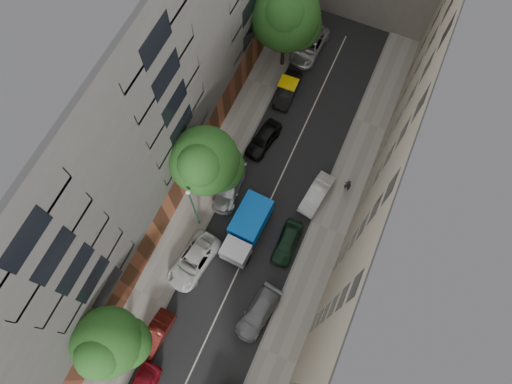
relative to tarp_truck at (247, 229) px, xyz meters
The scene contains 21 objects.
ground 3.53m from the tarp_truck, 79.26° to the left, with size 120.00×120.00×0.00m, color #4C4C49.
road_surface 3.53m from the tarp_truck, 79.26° to the left, with size 8.00×44.00×0.02m, color black.
sidewalk_left 5.99m from the tarp_truck, 147.16° to the left, with size 3.00×44.00×0.15m, color gray.
sidewalk_right 7.01m from the tarp_truck, 27.40° to the left, with size 3.00×44.00×0.15m, color gray.
building_left 13.83m from the tarp_truck, 163.09° to the left, with size 8.00×44.00×20.00m, color #4C4A47.
building_right 14.75m from the tarp_truck, 15.25° to the left, with size 8.00×44.00×20.00m, color tan.
tarp_truck is the anchor object (origin of this frame).
car_left_1 10.69m from the tarp_truck, 106.22° to the right, with size 1.36×3.91×1.29m, color #4E130F.
car_left_2 5.01m from the tarp_truck, 125.96° to the right, with size 2.40×5.21×1.45m, color silver.
car_left_3 4.28m from the tarp_truck, 135.36° to the left, with size 1.96×4.82×1.40m, color #B0B0B4.
car_left_4 8.78m from the tarp_truck, 104.57° to the left, with size 1.71×4.25×1.45m, color black.
car_left_5 14.35m from the tarp_truck, 98.83° to the left, with size 1.50×4.31×1.42m, color black.
car_left_6 19.90m from the tarp_truck, 96.35° to the left, with size 2.49×5.40×1.50m, color #B9BABE.
car_right_1 6.68m from the tarp_truck, 58.14° to the right, with size 1.88×4.63×1.34m, color slate.
car_right_2 3.52m from the tarp_truck, ahead, with size 1.65×4.11×1.40m, color black.
car_right_3 6.83m from the tarp_truck, 53.13° to the left, with size 1.45×4.16×1.37m, color silver.
tree_near 13.38m from the tarp_truck, 110.35° to the right, with size 4.99×4.67×7.90m.
tree_mid 6.67m from the tarp_truck, 153.94° to the left, with size 5.52×5.28×9.07m.
tree_far 18.16m from the tarp_truck, 102.89° to the left, with size 6.12×5.97×9.39m.
lamp_post 5.11m from the tarp_truck, 169.22° to the right, with size 0.36×0.36×7.06m.
pedestrian 9.48m from the tarp_truck, 49.04° to the left, with size 0.61×0.40×1.66m, color black.
Camera 1 is at (4.56, -12.96, 36.77)m, focal length 32.00 mm.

